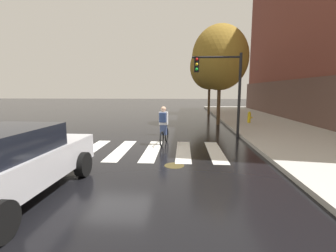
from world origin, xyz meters
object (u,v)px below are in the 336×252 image
cyclist (164,126)px  fire_hydrant (249,117)px  sedan_near (8,163)px  manhole_cover (174,165)px  street_tree_near (220,58)px  traffic_light_near (223,81)px  street_tree_mid (210,67)px

cyclist → fire_hydrant: bearing=50.5°
sedan_near → fire_hydrant: size_ratio=5.96×
cyclist → fire_hydrant: 8.54m
manhole_cover → street_tree_near: size_ratio=0.09×
sedan_near → cyclist: 6.23m
sedan_near → street_tree_near: size_ratio=0.69×
cyclist → fire_hydrant: (5.42, 6.59, -0.31)m
manhole_cover → sedan_near: (-3.49, -2.58, 0.82)m
cyclist → traffic_light_near: 4.01m
manhole_cover → fire_hydrant: 10.68m
manhole_cover → street_tree_near: 10.87m
sedan_near → fire_hydrant: (8.34, 12.09, -0.29)m
fire_hydrant → street_tree_mid: size_ratio=0.11×
manhole_cover → cyclist: 3.09m
manhole_cover → fire_hydrant: size_ratio=0.82×
manhole_cover → street_tree_mid: street_tree_mid is taller
sedan_near → street_tree_mid: size_ratio=0.67×
traffic_light_near → fire_hydrant: traffic_light_near is taller
traffic_light_near → street_tree_near: street_tree_near is taller
traffic_light_near → street_tree_mid: 12.54m
fire_hydrant → street_tree_mid: 9.09m
cyclist → manhole_cover: bearing=-78.8°
traffic_light_near → fire_hydrant: (2.61, 4.56, -2.33)m
traffic_light_near → fire_hydrant: size_ratio=5.38×
cyclist → fire_hydrant: cyclist is taller
cyclist → traffic_light_near: bearing=35.7°
street_tree_mid → street_tree_near: bearing=-91.1°
cyclist → street_tree_near: (3.29, 6.57, 3.71)m
cyclist → street_tree_mid: size_ratio=0.24×
sedan_near → fire_hydrant: sedan_near is taller
manhole_cover → fire_hydrant: fire_hydrant is taller
manhole_cover → fire_hydrant: (4.85, 9.51, 0.53)m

